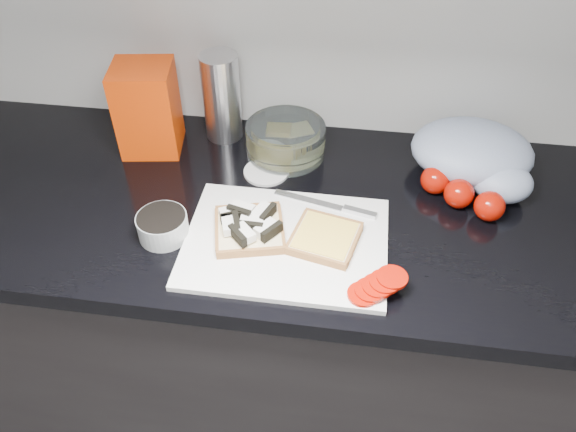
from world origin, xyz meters
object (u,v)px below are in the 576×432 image
at_px(cutting_board, 286,242).
at_px(glass_bowl, 286,140).
at_px(steel_canister, 222,97).
at_px(bread_bag, 148,109).

height_order(cutting_board, glass_bowl, glass_bowl).
xyz_separation_m(glass_bowl, steel_canister, (-0.16, 0.06, 0.07)).
bearing_deg(cutting_board, glass_bowl, 98.36).
xyz_separation_m(cutting_board, glass_bowl, (-0.04, 0.30, 0.03)).
relative_size(glass_bowl, steel_canister, 0.87).
bearing_deg(bread_bag, glass_bowl, -6.24).
height_order(cutting_board, bread_bag, bread_bag).
height_order(cutting_board, steel_canister, steel_canister).
xyz_separation_m(cutting_board, bread_bag, (-0.36, 0.29, 0.10)).
xyz_separation_m(glass_bowl, bread_bag, (-0.32, -0.01, 0.07)).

